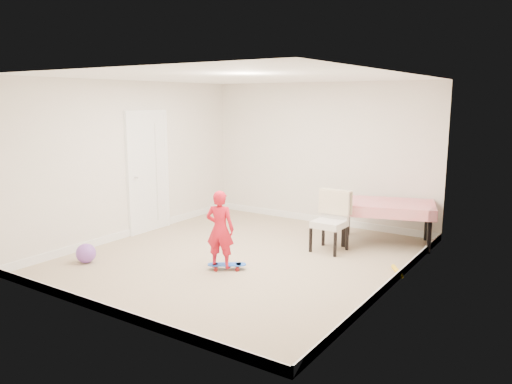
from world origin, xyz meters
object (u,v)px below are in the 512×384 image
Objects in this scene: balloon at (86,253)px; dining_table at (386,223)px; skateboard at (227,267)px; child at (220,232)px; dining_chair at (329,222)px.

dining_table is at bearing 45.72° from balloon.
skateboard is at bearing 25.42° from balloon.
child reaches higher than balloon.
skateboard is at bearing -162.37° from child.
balloon reaches higher than skateboard.
dining_table is 1.57× the size of dining_chair.
child is at bearing 24.96° from balloon.
balloon is (-2.64, -2.42, -0.32)m from dining_chair.
dining_table is at bearing -138.68° from child.
dining_table reaches higher than balloon.
balloon is (-1.84, -0.88, 0.10)m from skateboard.
balloon is at bearing 171.27° from skateboard.
dining_table is at bearing 26.24° from skateboard.
dining_chair is 3.60m from balloon.
child is (-0.07, -0.05, 0.49)m from skateboard.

